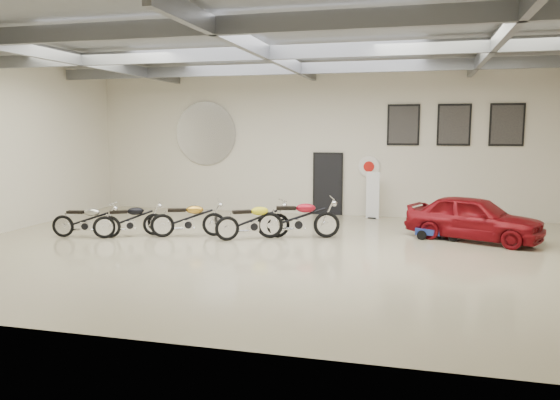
% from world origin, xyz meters
% --- Properties ---
extents(floor, '(16.00, 12.00, 0.01)m').
position_xyz_m(floor, '(0.00, 0.00, 0.00)').
color(floor, tan).
rests_on(floor, ground).
extents(ceiling, '(16.00, 12.00, 0.01)m').
position_xyz_m(ceiling, '(0.00, 0.00, 5.00)').
color(ceiling, slate).
rests_on(ceiling, back_wall).
extents(back_wall, '(16.00, 0.02, 5.00)m').
position_xyz_m(back_wall, '(0.00, 6.00, 2.50)').
color(back_wall, beige).
rests_on(back_wall, floor).
extents(ceiling_beams, '(15.80, 11.80, 0.32)m').
position_xyz_m(ceiling_beams, '(0.00, 0.00, 4.75)').
color(ceiling_beams, slate).
rests_on(ceiling_beams, ceiling).
extents(door, '(0.92, 0.08, 2.10)m').
position_xyz_m(door, '(0.50, 5.95, 1.05)').
color(door, black).
rests_on(door, back_wall).
extents(logo_plaque, '(2.30, 0.06, 1.16)m').
position_xyz_m(logo_plaque, '(-4.00, 5.95, 2.80)').
color(logo_plaque, silver).
rests_on(logo_plaque, back_wall).
extents(poster_left, '(1.05, 0.08, 1.35)m').
position_xyz_m(poster_left, '(3.00, 5.96, 3.10)').
color(poster_left, black).
rests_on(poster_left, back_wall).
extents(poster_mid, '(1.05, 0.08, 1.35)m').
position_xyz_m(poster_mid, '(4.60, 5.96, 3.10)').
color(poster_mid, black).
rests_on(poster_mid, back_wall).
extents(poster_right, '(1.05, 0.08, 1.35)m').
position_xyz_m(poster_right, '(6.20, 5.96, 3.10)').
color(poster_right, black).
rests_on(poster_right, back_wall).
extents(oil_sign, '(0.72, 0.10, 0.72)m').
position_xyz_m(oil_sign, '(1.90, 5.95, 1.70)').
color(oil_sign, white).
rests_on(oil_sign, back_wall).
extents(banner_stand, '(0.48, 0.28, 1.66)m').
position_xyz_m(banner_stand, '(2.09, 5.50, 0.83)').
color(banner_stand, white).
rests_on(banner_stand, floor).
extents(motorcycle_silver, '(1.97, 0.92, 0.98)m').
position_xyz_m(motorcycle_silver, '(-5.27, 0.30, 0.49)').
color(motorcycle_silver, silver).
rests_on(motorcycle_silver, floor).
extents(motorcycle_black, '(1.90, 1.57, 0.99)m').
position_xyz_m(motorcycle_black, '(-4.17, 0.69, 0.49)').
color(motorcycle_black, silver).
rests_on(motorcycle_black, floor).
extents(motorcycle_gold, '(2.10, 1.33, 1.05)m').
position_xyz_m(motorcycle_gold, '(-2.60, 1.10, 0.52)').
color(motorcycle_gold, silver).
rests_on(motorcycle_gold, floor).
extents(motorcycle_yellow, '(2.07, 1.64, 1.07)m').
position_xyz_m(motorcycle_yellow, '(-0.76, 1.23, 0.53)').
color(motorcycle_yellow, silver).
rests_on(motorcycle_yellow, floor).
extents(motorcycle_red, '(2.33, 1.29, 1.16)m').
position_xyz_m(motorcycle_red, '(0.40, 1.68, 0.58)').
color(motorcycle_red, silver).
rests_on(motorcycle_red, floor).
extents(go_kart, '(1.48, 0.72, 0.53)m').
position_xyz_m(go_kart, '(4.22, 2.52, 0.26)').
color(go_kart, navy).
rests_on(go_kart, floor).
extents(vintage_car, '(2.71, 3.82, 1.21)m').
position_xyz_m(vintage_car, '(5.02, 2.58, 0.60)').
color(vintage_car, maroon).
rests_on(vintage_car, floor).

